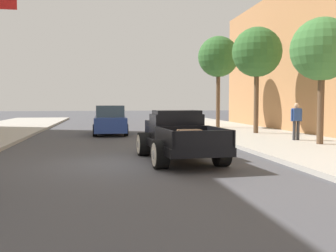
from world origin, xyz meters
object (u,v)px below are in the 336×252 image
Objects in this scene: street_tree_third at (218,57)px; car_background_blue at (110,121)px; street_tree_second at (257,53)px; pedestrian_sidewalk_right at (296,119)px; street_tree_nearest at (322,50)px; hotrod_truck_black at (177,136)px.

car_background_blue is at bearing -159.16° from street_tree_third.
car_background_blue is 8.98m from street_tree_second.
pedestrian_sidewalk_right is 0.33× the size of street_tree_nearest.
pedestrian_sidewalk_right is at bearing -83.95° from street_tree_third.
street_tree_third is (7.17, 2.73, 4.04)m from car_background_blue.
street_tree_third reaches higher than hotrod_truck_black.
pedestrian_sidewalk_right is 5.32m from street_tree_second.
street_tree_nearest is (6.30, 2.18, 3.17)m from hotrod_truck_black.
pedestrian_sidewalk_right is 3.29m from street_tree_nearest.
street_tree_second is at bearing -14.81° from car_background_blue.
pedestrian_sidewalk_right is at bearing -37.15° from car_background_blue.
pedestrian_sidewalk_right is at bearing 95.63° from street_tree_nearest.
pedestrian_sidewalk_right is (8.11, -6.15, 0.32)m from car_background_blue.
hotrod_truck_black is 3.05× the size of pedestrian_sidewalk_right.
hotrod_truck_black is 7.25m from pedestrian_sidewalk_right.
pedestrian_sidewalk_right reaches higher than hotrod_truck_black.
hotrod_truck_black is at bearing -112.23° from street_tree_third.
car_background_blue is 11.80m from street_tree_nearest.
street_tree_second reaches higher than street_tree_nearest.
street_tree_third is (-0.94, 8.88, 3.72)m from pedestrian_sidewalk_right.
street_tree_third is at bearing 98.42° from street_tree_second.
street_tree_nearest reaches higher than hotrod_truck_black.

